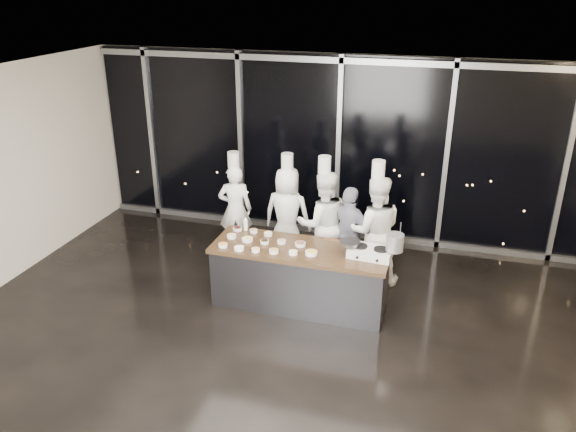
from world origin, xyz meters
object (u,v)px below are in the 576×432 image
(stove, at_px, (370,252))
(frying_pan, at_px, (349,242))
(demo_counter, at_px, (300,276))
(chef_far_left, at_px, (235,208))
(chef_center, at_px, (323,223))
(stock_pot, at_px, (395,242))
(chef_left, at_px, (287,213))
(guest, at_px, (349,234))
(chef_right, at_px, (374,230))

(stove, xyz_separation_m, frying_pan, (-0.29, 0.01, 0.10))
(demo_counter, height_order, chef_far_left, chef_far_left)
(chef_center, bearing_deg, stock_pot, 115.28)
(chef_left, xyz_separation_m, chef_center, (0.67, -0.32, 0.05))
(stock_pot, relative_size, guest, 0.15)
(frying_pan, xyz_separation_m, chef_left, (-1.25, 1.31, -0.26))
(chef_left, bearing_deg, stock_pot, 145.72)
(frying_pan, relative_size, chef_right, 0.25)
(frying_pan, distance_m, chef_right, 0.98)
(demo_counter, bearing_deg, stock_pot, 0.02)
(stock_pot, xyz_separation_m, chef_far_left, (-2.77, 1.35, -0.36))
(chef_right, bearing_deg, stove, 80.90)
(chef_right, bearing_deg, frying_pan, 63.41)
(stove, distance_m, chef_center, 1.33)
(demo_counter, relative_size, chef_left, 1.35)
(chef_far_left, bearing_deg, stock_pot, 138.21)
(guest, bearing_deg, chef_center, 12.91)
(frying_pan, height_order, chef_far_left, chef_far_left)
(demo_counter, xyz_separation_m, chef_far_left, (-1.49, 1.35, 0.34))
(demo_counter, xyz_separation_m, guest, (0.51, 0.94, 0.30))
(chef_far_left, distance_m, chef_left, 0.91)
(stock_pot, bearing_deg, frying_pan, 177.71)
(stove, relative_size, guest, 0.40)
(demo_counter, height_order, guest, guest)
(chef_far_left, bearing_deg, chef_center, 152.10)
(chef_left, height_order, guest, chef_left)
(stove, distance_m, stock_pot, 0.37)
(demo_counter, height_order, chef_center, chef_center)
(frying_pan, bearing_deg, chef_right, 81.29)
(chef_far_left, bearing_deg, chef_left, 162.96)
(stove, xyz_separation_m, chef_far_left, (-2.46, 1.34, -0.17))
(guest, bearing_deg, chef_left, 2.71)
(guest, bearing_deg, stove, 138.09)
(demo_counter, height_order, stove, stove)
(stock_pot, bearing_deg, guest, 128.94)
(stock_pot, bearing_deg, stove, 177.57)
(demo_counter, relative_size, chef_right, 1.27)
(frying_pan, height_order, stock_pot, stock_pot)
(stove, relative_size, chef_left, 0.33)
(chef_left, bearing_deg, chef_center, 155.81)
(chef_left, relative_size, guest, 1.21)
(guest, bearing_deg, chef_right, -154.25)
(frying_pan, relative_size, stock_pot, 2.15)
(frying_pan, relative_size, chef_far_left, 0.28)
(stove, relative_size, chef_far_left, 0.34)
(frying_pan, xyz_separation_m, chef_right, (0.21, 0.94, -0.20))
(chef_far_left, relative_size, chef_right, 0.91)
(stove, bearing_deg, chef_far_left, 155.54)
(frying_pan, bearing_deg, demo_counter, -173.75)
(demo_counter, height_order, stock_pot, stock_pot)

